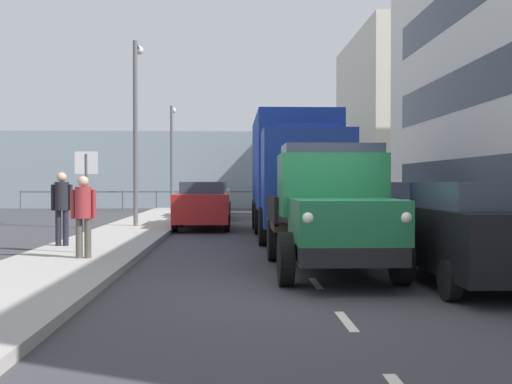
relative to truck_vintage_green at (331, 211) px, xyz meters
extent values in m
plane|color=#38383D|center=(0.43, -7.19, -1.18)|extent=(80.00, 80.00, 0.00)
cube|color=#9E9993|center=(-4.35, -7.19, -1.10)|extent=(2.62, 37.01, 0.15)
cube|color=#9E9993|center=(5.22, -7.19, -1.10)|extent=(2.62, 37.01, 0.15)
cube|color=silver|center=(0.43, 3.88, -1.17)|extent=(0.12, 1.10, 0.01)
cube|color=silver|center=(0.43, 1.06, -1.17)|extent=(0.12, 1.10, 0.01)
cube|color=silver|center=(0.43, -1.33, -1.17)|extent=(0.12, 1.10, 0.01)
cube|color=silver|center=(0.43, -3.75, -1.17)|extent=(0.12, 1.10, 0.01)
cube|color=silver|center=(0.43, -6.38, -1.17)|extent=(0.12, 1.10, 0.01)
cube|color=silver|center=(0.43, -9.14, -1.17)|extent=(0.12, 1.10, 0.01)
cube|color=silver|center=(0.43, -11.57, -1.17)|extent=(0.12, 1.10, 0.01)
cube|color=silver|center=(0.43, -13.79, -1.17)|extent=(0.12, 1.10, 0.01)
cube|color=silver|center=(0.43, -16.69, -1.17)|extent=(0.12, 1.10, 0.01)
cube|color=silver|center=(0.43, -19.03, -1.17)|extent=(0.12, 1.10, 0.01)
cube|color=silver|center=(0.43, -21.39, -1.17)|extent=(0.12, 1.10, 0.01)
cube|color=beige|center=(-9.30, -26.80, 4.22)|extent=(7.27, 12.45, 10.81)
cube|color=#84939E|center=(0.43, -28.69, 1.32)|extent=(80.00, 0.80, 5.00)
cylinder|color=#4C5156|center=(-13.57, -25.09, -0.58)|extent=(0.08, 0.08, 1.20)
cylinder|color=#4C5156|center=(-11.57, -25.09, -0.58)|extent=(0.08, 0.08, 1.20)
cylinder|color=#4C5156|center=(-9.57, -25.09, -0.58)|extent=(0.08, 0.08, 1.20)
cylinder|color=#4C5156|center=(-7.57, -25.09, -0.58)|extent=(0.08, 0.08, 1.20)
cylinder|color=#4C5156|center=(-5.57, -25.09, -0.58)|extent=(0.08, 0.08, 1.20)
cylinder|color=#4C5156|center=(-3.57, -25.09, -0.58)|extent=(0.08, 0.08, 1.20)
cylinder|color=#4C5156|center=(-1.57, -25.09, -0.58)|extent=(0.08, 0.08, 1.20)
cylinder|color=#4C5156|center=(0.43, -25.09, -0.58)|extent=(0.08, 0.08, 1.20)
cylinder|color=#4C5156|center=(2.43, -25.09, -0.58)|extent=(0.08, 0.08, 1.20)
cylinder|color=#4C5156|center=(4.43, -25.09, -0.58)|extent=(0.08, 0.08, 1.20)
cylinder|color=#4C5156|center=(6.43, -25.09, -0.58)|extent=(0.08, 0.08, 1.20)
cylinder|color=#4C5156|center=(8.43, -25.09, -0.58)|extent=(0.08, 0.08, 1.20)
cylinder|color=#4C5156|center=(10.43, -25.09, -0.58)|extent=(0.08, 0.08, 1.20)
cylinder|color=#4C5156|center=(12.43, -25.09, -0.58)|extent=(0.08, 0.08, 1.20)
cylinder|color=#4C5156|center=(14.43, -25.09, -0.58)|extent=(0.08, 0.08, 1.20)
cube|color=#4C5156|center=(0.43, -25.09, -0.06)|extent=(28.00, 0.08, 0.08)
cube|color=black|center=(0.00, -0.38, -0.58)|extent=(1.64, 5.60, 0.30)
cube|color=#196038|center=(0.00, 1.47, -0.08)|extent=(1.72, 1.90, 0.70)
cube|color=silver|center=(0.00, 2.36, -0.11)|extent=(1.16, 0.08, 0.56)
sphere|color=white|center=(-0.73, 2.36, 0.02)|extent=(0.20, 0.20, 0.20)
sphere|color=white|center=(0.74, 2.36, 0.02)|extent=(0.20, 0.20, 0.20)
cube|color=#196038|center=(0.00, -0.04, 0.50)|extent=(1.93, 1.34, 1.15)
cube|color=#2D3847|center=(0.00, -0.04, 0.97)|extent=(1.78, 1.23, 0.56)
cube|color=#2D2319|center=(0.00, -1.72, -0.35)|extent=(2.10, 2.80, 0.16)
cube|color=black|center=(-1.01, -1.72, -0.03)|extent=(0.08, 2.80, 0.56)
cube|color=black|center=(1.01, -1.72, -0.03)|extent=(0.08, 2.80, 0.56)
cylinder|color=black|center=(-0.97, 1.30, -0.73)|extent=(0.24, 0.90, 0.90)
cylinder|color=black|center=(0.97, 1.30, -0.73)|extent=(0.24, 0.90, 0.90)
cylinder|color=black|center=(-0.97, -1.92, -0.73)|extent=(0.24, 0.90, 0.90)
cylinder|color=black|center=(0.97, -1.92, -0.73)|extent=(0.24, 0.90, 0.90)
cube|color=#193899|center=(-0.14, -5.01, 0.64)|extent=(2.40, 2.21, 2.60)
cube|color=#2D3847|center=(-0.14, -5.01, 1.21)|extent=(2.20, 2.04, 0.80)
cube|color=#1933B2|center=(-0.14, -5.01, 2.04)|extent=(1.75, 0.20, 0.16)
cube|color=#193899|center=(-0.14, -9.01, 1.19)|extent=(2.50, 5.95, 3.00)
cube|color=black|center=(-0.14, -8.07, -0.48)|extent=(2.00, 8.07, 0.36)
cylinder|color=black|center=(-1.29, -5.10, -0.66)|extent=(0.28, 1.04, 1.04)
cylinder|color=black|center=(1.01, -5.10, -0.66)|extent=(0.28, 1.04, 1.04)
cylinder|color=black|center=(-1.29, -8.71, -0.66)|extent=(0.28, 1.04, 1.04)
cylinder|color=black|center=(1.01, -8.71, -0.66)|extent=(0.28, 1.04, 1.04)
cylinder|color=black|center=(-1.29, -10.83, -0.66)|extent=(0.28, 1.04, 1.04)
cylinder|color=black|center=(1.01, -10.83, -0.66)|extent=(0.28, 1.04, 1.04)
cube|color=black|center=(-2.10, 1.30, -0.38)|extent=(1.68, 4.42, 1.00)
cube|color=#2D3847|center=(-2.10, 1.50, 0.33)|extent=(1.37, 2.43, 0.42)
cylinder|color=black|center=(-1.30, -0.07, -0.88)|extent=(0.18, 0.60, 0.60)
cylinder|color=black|center=(-2.89, -0.07, -0.88)|extent=(0.18, 0.60, 0.60)
cylinder|color=black|center=(-1.30, 2.67, -0.88)|extent=(0.18, 0.60, 0.60)
cube|color=#B7BABF|center=(-2.10, -4.75, -0.38)|extent=(1.68, 4.40, 1.00)
cube|color=#2D3847|center=(-2.10, -4.55, 0.33)|extent=(1.38, 2.42, 0.42)
cylinder|color=black|center=(-1.30, -6.11, -0.88)|extent=(0.18, 0.60, 0.60)
cylinder|color=black|center=(-2.90, -6.11, -0.88)|extent=(0.18, 0.60, 0.60)
cylinder|color=black|center=(-1.30, -3.38, -0.88)|extent=(0.18, 0.60, 0.60)
cylinder|color=black|center=(-2.90, -3.38, -0.88)|extent=(0.18, 0.60, 0.60)
cube|color=#B21E1E|center=(2.96, -10.95, -0.38)|extent=(1.89, 4.47, 1.00)
cube|color=#2D3847|center=(2.96, -11.15, 0.33)|extent=(1.55, 2.46, 0.42)
cylinder|color=black|center=(2.06, -9.57, -0.88)|extent=(0.18, 0.60, 0.60)
cylinder|color=black|center=(3.86, -9.57, -0.88)|extent=(0.18, 0.60, 0.60)
cylinder|color=black|center=(2.06, -12.34, -0.88)|extent=(0.18, 0.60, 0.60)
cylinder|color=black|center=(3.86, -12.34, -0.88)|extent=(0.18, 0.60, 0.60)
cube|color=#1E6670|center=(2.96, -17.00, -0.38)|extent=(1.82, 4.24, 1.00)
cube|color=#2D3847|center=(2.96, -17.20, 0.33)|extent=(1.49, 2.33, 0.42)
cylinder|color=black|center=(2.09, -15.68, -0.88)|extent=(0.18, 0.60, 0.60)
cylinder|color=black|center=(3.83, -15.68, -0.88)|extent=(0.18, 0.60, 0.60)
cylinder|color=black|center=(2.09, -18.31, -0.88)|extent=(0.18, 0.60, 0.60)
cylinder|color=black|center=(3.83, -18.31, -0.88)|extent=(0.18, 0.60, 0.60)
cube|color=slate|center=(2.96, -23.29, -0.38)|extent=(1.78, 3.97, 1.00)
cube|color=#2D3847|center=(2.96, -23.49, 0.33)|extent=(1.46, 2.19, 0.42)
cylinder|color=black|center=(2.11, -22.06, -0.88)|extent=(0.18, 0.60, 0.60)
cylinder|color=black|center=(3.81, -22.06, -0.88)|extent=(0.18, 0.60, 0.60)
cylinder|color=black|center=(2.11, -24.52, -0.88)|extent=(0.18, 0.60, 0.60)
cylinder|color=black|center=(3.81, -24.52, -0.88)|extent=(0.18, 0.60, 0.60)
cylinder|color=#4C473D|center=(4.86, -1.37, -0.62)|extent=(0.14, 0.14, 0.82)
cylinder|color=#4C473D|center=(5.04, -1.37, -0.62)|extent=(0.14, 0.14, 0.82)
cylinder|color=maroon|center=(4.95, -1.37, 0.12)|extent=(0.34, 0.34, 0.65)
cylinder|color=maroon|center=(4.73, -1.37, 0.09)|extent=(0.09, 0.09, 0.60)
cylinder|color=maroon|center=(5.17, -1.37, 0.09)|extent=(0.09, 0.09, 0.60)
sphere|color=tan|center=(4.95, -1.37, 0.56)|extent=(0.22, 0.22, 0.22)
cylinder|color=black|center=(5.98, -3.82, -0.59)|extent=(0.14, 0.14, 0.88)
cylinder|color=black|center=(6.16, -3.82, -0.59)|extent=(0.14, 0.14, 0.88)
cylinder|color=black|center=(6.07, -3.82, 0.20)|extent=(0.34, 0.34, 0.70)
cylinder|color=black|center=(5.85, -3.82, 0.16)|extent=(0.09, 0.09, 0.64)
cylinder|color=black|center=(6.29, -3.82, 0.16)|extent=(0.09, 0.09, 0.64)
sphere|color=tan|center=(6.07, -3.82, 0.67)|extent=(0.24, 0.24, 0.24)
cylinder|color=#59595B|center=(5.35, -10.59, 2.28)|extent=(0.16, 0.16, 6.61)
cylinder|color=#59595B|center=(5.35, -11.04, 5.48)|extent=(0.10, 0.90, 0.10)
sphere|color=silver|center=(5.35, -11.49, 5.43)|extent=(0.32, 0.32, 0.32)
cylinder|color=#59595B|center=(5.34, -23.23, 1.90)|extent=(0.16, 0.16, 5.85)
cylinder|color=#59595B|center=(5.34, -23.68, 4.73)|extent=(0.10, 0.90, 0.10)
sphere|color=silver|center=(5.34, -24.13, 4.68)|extent=(0.32, 0.32, 0.32)
cylinder|color=#4C4C4C|center=(5.09, -2.26, 0.07)|extent=(0.07, 0.07, 2.20)
cube|color=silver|center=(5.09, -2.26, 0.97)|extent=(0.50, 0.04, 0.50)
camera|label=1|loc=(1.83, 11.36, 0.56)|focal=42.80mm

